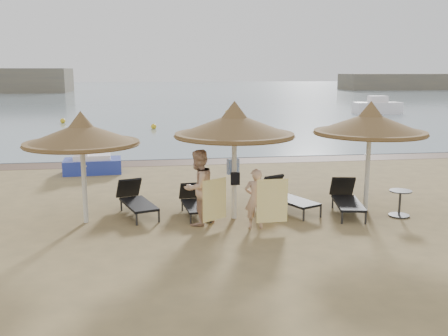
{
  "coord_description": "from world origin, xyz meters",
  "views": [
    {
      "loc": [
        -1.4,
        -10.94,
        3.75
      ],
      "look_at": [
        0.38,
        1.2,
        1.33
      ],
      "focal_mm": 40.0,
      "sensor_mm": 36.0,
      "label": 1
    }
  ],
  "objects_px": {
    "side_table": "(400,204)",
    "person_right": "(256,194)",
    "lounger_far_right": "(346,198)",
    "lounger_near_left": "(194,201)",
    "palapa_left": "(82,134)",
    "pedal_boat": "(92,163)",
    "person_left": "(198,182)",
    "palapa_right": "(370,124)",
    "palapa_center": "(234,126)",
    "lounger_far_left": "(136,199)",
    "lounger_near_right": "(285,196)"
  },
  "relations": [
    {
      "from": "side_table",
      "to": "person_right",
      "type": "xyz_separation_m",
      "value": [
        -3.92,
        -0.42,
        0.52
      ]
    },
    {
      "from": "lounger_far_right",
      "to": "side_table",
      "type": "height_order",
      "value": "lounger_far_right"
    },
    {
      "from": "lounger_near_left",
      "to": "person_right",
      "type": "bearing_deg",
      "value": -51.65
    },
    {
      "from": "palapa_left",
      "to": "pedal_boat",
      "type": "relative_size",
      "value": 1.31
    },
    {
      "from": "lounger_near_left",
      "to": "person_left",
      "type": "relative_size",
      "value": 0.8
    },
    {
      "from": "palapa_left",
      "to": "palapa_right",
      "type": "xyz_separation_m",
      "value": [
        7.4,
        0.08,
        0.14
      ]
    },
    {
      "from": "side_table",
      "to": "person_left",
      "type": "xyz_separation_m",
      "value": [
        -5.24,
        0.06,
        0.76
      ]
    },
    {
      "from": "palapa_center",
      "to": "side_table",
      "type": "height_order",
      "value": "palapa_center"
    },
    {
      "from": "palapa_left",
      "to": "lounger_far_left",
      "type": "distance_m",
      "value": 2.29
    },
    {
      "from": "lounger_far_right",
      "to": "person_left",
      "type": "height_order",
      "value": "person_left"
    },
    {
      "from": "palapa_right",
      "to": "lounger_far_left",
      "type": "xyz_separation_m",
      "value": [
        -6.19,
        0.55,
        -1.97
      ]
    },
    {
      "from": "lounger_far_left",
      "to": "person_left",
      "type": "relative_size",
      "value": 0.92
    },
    {
      "from": "lounger_far_left",
      "to": "lounger_near_right",
      "type": "distance_m",
      "value": 4.02
    },
    {
      "from": "lounger_far_left",
      "to": "lounger_far_right",
      "type": "xyz_separation_m",
      "value": [
        5.56,
        -0.71,
        0.0
      ]
    },
    {
      "from": "lounger_far_right",
      "to": "person_left",
      "type": "xyz_separation_m",
      "value": [
        -4.0,
        -0.47,
        0.7
      ]
    },
    {
      "from": "side_table",
      "to": "lounger_far_right",
      "type": "bearing_deg",
      "value": 156.5
    },
    {
      "from": "pedal_boat",
      "to": "palapa_center",
      "type": "bearing_deg",
      "value": -60.58
    },
    {
      "from": "lounger_near_right",
      "to": "person_left",
      "type": "bearing_deg",
      "value": 176.09
    },
    {
      "from": "palapa_left",
      "to": "lounger_near_right",
      "type": "height_order",
      "value": "palapa_left"
    },
    {
      "from": "palapa_center",
      "to": "person_right",
      "type": "height_order",
      "value": "palapa_center"
    },
    {
      "from": "palapa_left",
      "to": "lounger_near_left",
      "type": "bearing_deg",
      "value": 7.45
    },
    {
      "from": "lounger_near_left",
      "to": "palapa_right",
      "type": "bearing_deg",
      "value": -9.18
    },
    {
      "from": "palapa_right",
      "to": "lounger_near_left",
      "type": "bearing_deg",
      "value": 176.58
    },
    {
      "from": "palapa_center",
      "to": "palapa_right",
      "type": "height_order",
      "value": "palapa_center"
    },
    {
      "from": "lounger_near_right",
      "to": "palapa_center",
      "type": "bearing_deg",
      "value": 175.59
    },
    {
      "from": "side_table",
      "to": "palapa_right",
      "type": "bearing_deg",
      "value": 131.17
    },
    {
      "from": "person_left",
      "to": "lounger_far_left",
      "type": "bearing_deg",
      "value": -79.55
    },
    {
      "from": "lounger_near_right",
      "to": "person_left",
      "type": "xyz_separation_m",
      "value": [
        -2.46,
        -0.96,
        0.69
      ]
    },
    {
      "from": "lounger_near_right",
      "to": "lounger_far_right",
      "type": "xyz_separation_m",
      "value": [
        1.54,
        -0.48,
        -0.01
      ]
    },
    {
      "from": "pedal_boat",
      "to": "lounger_far_left",
      "type": "bearing_deg",
      "value": -76.78
    },
    {
      "from": "lounger_near_right",
      "to": "lounger_far_right",
      "type": "relative_size",
      "value": 1.02
    },
    {
      "from": "person_right",
      "to": "palapa_center",
      "type": "bearing_deg",
      "value": -60.67
    },
    {
      "from": "palapa_left",
      "to": "pedal_boat",
      "type": "xyz_separation_m",
      "value": [
        -0.54,
        6.28,
        -1.86
      ]
    },
    {
      "from": "pedal_boat",
      "to": "palapa_right",
      "type": "bearing_deg",
      "value": -42.02
    },
    {
      "from": "palapa_center",
      "to": "pedal_boat",
      "type": "height_order",
      "value": "palapa_center"
    },
    {
      "from": "lounger_far_left",
      "to": "lounger_far_right",
      "type": "relative_size",
      "value": 1.0
    },
    {
      "from": "lounger_near_left",
      "to": "pedal_boat",
      "type": "bearing_deg",
      "value": 113.17
    },
    {
      "from": "palapa_center",
      "to": "lounger_near_left",
      "type": "bearing_deg",
      "value": 151.65
    },
    {
      "from": "side_table",
      "to": "pedal_boat",
      "type": "distance_m",
      "value": 11.0
    },
    {
      "from": "palapa_center",
      "to": "lounger_far_left",
      "type": "distance_m",
      "value": 3.31
    },
    {
      "from": "pedal_boat",
      "to": "lounger_near_left",
      "type": "bearing_deg",
      "value": -65.07
    },
    {
      "from": "palapa_left",
      "to": "person_left",
      "type": "xyz_separation_m",
      "value": [
        2.77,
        -0.56,
        -1.13
      ]
    },
    {
      "from": "palapa_right",
      "to": "lounger_near_left",
      "type": "distance_m",
      "value": 5.09
    },
    {
      "from": "palapa_center",
      "to": "side_table",
      "type": "bearing_deg",
      "value": -5.98
    },
    {
      "from": "lounger_near_right",
      "to": "person_left",
      "type": "distance_m",
      "value": 2.72
    },
    {
      "from": "palapa_right",
      "to": "lounger_near_left",
      "type": "relative_size",
      "value": 1.71
    },
    {
      "from": "palapa_left",
      "to": "lounger_far_right",
      "type": "distance_m",
      "value": 7.02
    },
    {
      "from": "palapa_right",
      "to": "side_table",
      "type": "bearing_deg",
      "value": -48.83
    },
    {
      "from": "palapa_left",
      "to": "lounger_near_left",
      "type": "relative_size",
      "value": 1.62
    },
    {
      "from": "lounger_near_right",
      "to": "person_right",
      "type": "distance_m",
      "value": 1.89
    }
  ]
}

